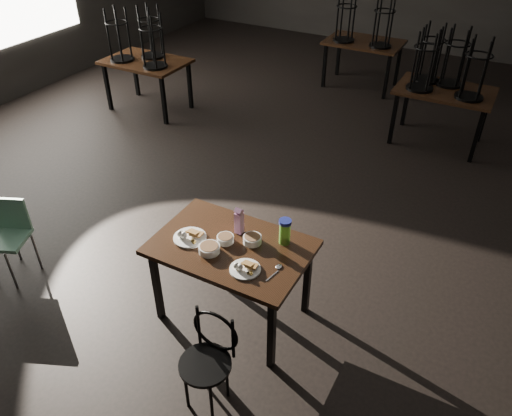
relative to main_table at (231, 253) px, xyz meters
The scene contains 14 objects.
main_table is the anchor object (origin of this frame).
plate_left 0.35m from the main_table, 165.53° to the right, with size 0.26×0.26×0.08m.
plate_right 0.32m from the main_table, 40.00° to the right, with size 0.23×0.23×0.07m.
bowl_near 0.12m from the main_table, 164.37° to the left, with size 0.13×0.13×0.05m.
bowl_far 0.20m from the main_table, 40.70° to the left, with size 0.14×0.14×0.06m.
bowl_big 0.21m from the main_table, 126.18° to the right, with size 0.16×0.16×0.06m.
juice_carton 0.25m from the main_table, 98.49° to the left, with size 0.06×0.06×0.23m.
water_bottle 0.45m from the main_table, 33.39° to the left, with size 0.13×0.13×0.21m.
spoon 0.44m from the main_table, ahead, with size 0.05×0.21×0.01m.
bentwood_chair 0.82m from the main_table, 70.47° to the right, with size 0.36×0.36×0.76m.
school_chair 2.11m from the main_table, 167.12° to the right, with size 0.45×0.45×0.73m.
bg_table_left 4.41m from the main_table, 137.33° to the left, with size 1.20×0.80×1.48m.
bg_table_right 4.05m from the main_table, 78.86° to the left, with size 1.20×0.80×1.48m.
bg_table_far 5.40m from the main_table, 97.87° to the left, with size 1.20×0.80×1.48m.
Camera 1 is at (1.95, -4.24, 3.20)m, focal length 35.00 mm.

